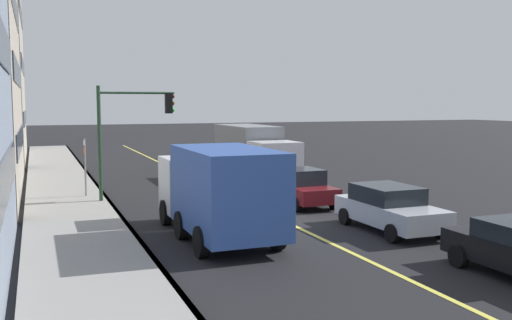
{
  "coord_description": "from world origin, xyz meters",
  "views": [
    {
      "loc": [
        -19.25,
        8.47,
        4.35
      ],
      "look_at": [
        0.94,
        0.58,
        2.17
      ],
      "focal_mm": 39.8,
      "sensor_mm": 36.0,
      "label": 1
    }
  ],
  "objects_px": {
    "car_silver": "(389,208)",
    "truck_gray": "(253,152)",
    "car_maroon": "(301,187)",
    "truck_blue": "(219,189)",
    "traffic_light_mast": "(130,123)",
    "street_sign_post": "(85,164)"
  },
  "relations": [
    {
      "from": "car_silver",
      "to": "street_sign_post",
      "type": "relative_size",
      "value": 1.59
    },
    {
      "from": "truck_blue",
      "to": "truck_gray",
      "type": "distance_m",
      "value": 13.1
    },
    {
      "from": "truck_blue",
      "to": "traffic_light_mast",
      "type": "bearing_deg",
      "value": 11.14
    },
    {
      "from": "car_maroon",
      "to": "traffic_light_mast",
      "type": "bearing_deg",
      "value": 62.99
    },
    {
      "from": "car_maroon",
      "to": "truck_gray",
      "type": "relative_size",
      "value": 0.51
    },
    {
      "from": "car_maroon",
      "to": "truck_blue",
      "type": "distance_m",
      "value": 6.8
    },
    {
      "from": "car_silver",
      "to": "truck_gray",
      "type": "xyz_separation_m",
      "value": [
        12.84,
        0.03,
        0.87
      ]
    },
    {
      "from": "car_maroon",
      "to": "truck_blue",
      "type": "relative_size",
      "value": 0.58
    },
    {
      "from": "truck_blue",
      "to": "truck_gray",
      "type": "height_order",
      "value": "truck_gray"
    },
    {
      "from": "car_silver",
      "to": "truck_blue",
      "type": "relative_size",
      "value": 0.65
    },
    {
      "from": "car_maroon",
      "to": "street_sign_post",
      "type": "xyz_separation_m",
      "value": [
        4.94,
        8.45,
        0.85
      ]
    },
    {
      "from": "car_silver",
      "to": "traffic_light_mast",
      "type": "height_order",
      "value": "traffic_light_mast"
    },
    {
      "from": "truck_blue",
      "to": "car_maroon",
      "type": "bearing_deg",
      "value": -48.95
    },
    {
      "from": "traffic_light_mast",
      "to": "street_sign_post",
      "type": "xyz_separation_m",
      "value": [
        1.56,
        1.82,
        -1.86
      ]
    },
    {
      "from": "traffic_light_mast",
      "to": "truck_gray",
      "type": "bearing_deg",
      "value": -61.34
    },
    {
      "from": "car_silver",
      "to": "street_sign_post",
      "type": "bearing_deg",
      "value": 41.17
    },
    {
      "from": "truck_blue",
      "to": "truck_gray",
      "type": "bearing_deg",
      "value": -25.93
    },
    {
      "from": "traffic_light_mast",
      "to": "street_sign_post",
      "type": "bearing_deg",
      "value": 49.5
    },
    {
      "from": "truck_gray",
      "to": "street_sign_post",
      "type": "distance_m",
      "value": 9.4
    },
    {
      "from": "truck_blue",
      "to": "street_sign_post",
      "type": "bearing_deg",
      "value": 19.75
    },
    {
      "from": "car_maroon",
      "to": "car_silver",
      "type": "xyz_separation_m",
      "value": [
        -5.49,
        -0.67,
        0.01
      ]
    },
    {
      "from": "truck_gray",
      "to": "street_sign_post",
      "type": "bearing_deg",
      "value": 104.86
    }
  ]
}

